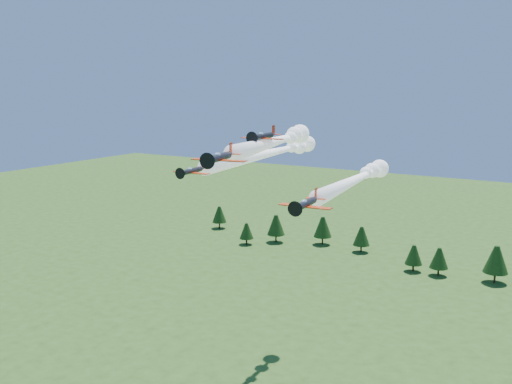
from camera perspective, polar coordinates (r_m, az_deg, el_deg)
The scene contains 5 objects.
plane_lead at distance 99.99m, azimuth 2.21°, elevation 5.15°, with size 12.91×44.39×3.70m.
plane_left at distance 116.48m, azimuth 1.77°, elevation 4.02°, with size 7.29×52.22×3.70m.
plane_right at distance 106.50m, azimuth 10.08°, elevation 1.31°, with size 8.54×45.20×3.70m.
plane_slot at distance 91.62m, azimuth 0.73°, elevation 5.60°, with size 7.29×7.93×2.57m.
treeline at distance 191.74m, azimuth 18.90°, elevation -5.63°, with size 180.55×20.44×11.84m.
Camera 1 is at (44.94, -71.71, 58.25)m, focal length 40.00 mm.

